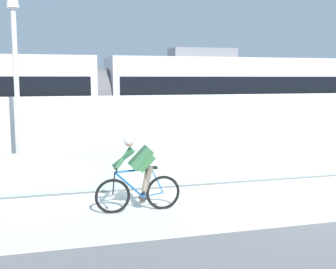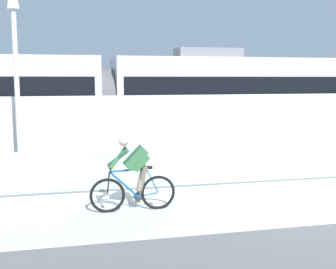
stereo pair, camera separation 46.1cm
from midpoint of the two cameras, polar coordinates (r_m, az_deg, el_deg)
name	(u,v)px [view 2 (the right image)]	position (r m, az deg, el deg)	size (l,w,h in m)	color
ground_plane	(315,198)	(10.40, 20.40, -8.06)	(200.00, 200.00, 0.00)	slate
bike_path_deck	(315,198)	(10.40, 20.40, -8.03)	(32.00, 3.20, 0.01)	silver
glass_parapet	(278,161)	(11.83, 15.62, -3.49)	(32.00, 0.05, 1.01)	#ADC6C1
concrete_barrier_wall	(251,131)	(13.33, 12.05, 0.50)	(32.00, 0.36, 2.22)	white
tram_rail_near	(222,152)	(15.75, 8.16, -2.40)	(32.00, 0.08, 0.01)	#595654
tram_rail_far	(210,146)	(17.08, 6.44, -1.59)	(32.00, 0.08, 0.01)	#595654
tram	(106,101)	(15.29, -7.45, 4.44)	(22.56, 2.54, 3.81)	silver
cyclist_on_bike	(133,174)	(8.69, -3.18, -5.32)	(1.77, 0.58, 1.61)	black
lamp_post_antenna	(15,53)	(10.56, -18.65, 10.30)	(0.28, 0.28, 5.20)	gray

